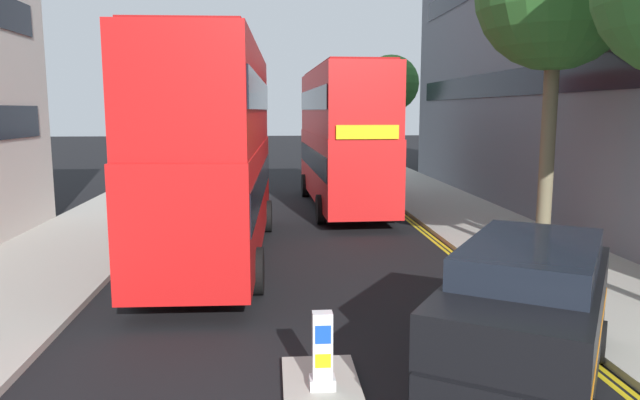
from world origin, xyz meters
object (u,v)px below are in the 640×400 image
(double_decker_bus_away, at_px, (214,146))
(keep_left_bollard, at_px, (322,354))
(taxi_minivan, at_px, (526,318))
(double_decker_bus_oncoming, at_px, (343,134))

(double_decker_bus_away, bearing_deg, keep_left_bollard, -74.96)
(keep_left_bollard, distance_m, taxi_minivan, 2.91)
(keep_left_bollard, height_order, double_decker_bus_oncoming, double_decker_bus_oncoming)
(keep_left_bollard, height_order, double_decker_bus_away, double_decker_bus_away)
(keep_left_bollard, xyz_separation_m, taxi_minivan, (2.87, -0.10, 0.46))
(taxi_minivan, bearing_deg, keep_left_bollard, 178.06)
(double_decker_bus_away, height_order, taxi_minivan, double_decker_bus_away)
(keep_left_bollard, height_order, taxi_minivan, taxi_minivan)
(double_decker_bus_oncoming, xyz_separation_m, taxi_minivan, (0.66, -16.13, -1.96))
(double_decker_bus_oncoming, bearing_deg, taxi_minivan, -87.65)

